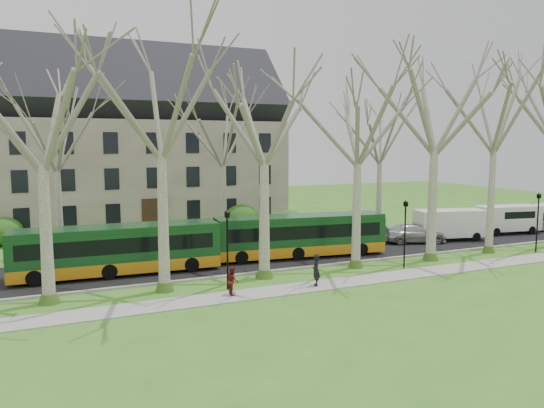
{
  "coord_description": "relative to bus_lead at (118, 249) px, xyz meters",
  "views": [
    {
      "loc": [
        -15.47,
        -27.95,
        8.05
      ],
      "look_at": [
        -1.52,
        3.0,
        4.1
      ],
      "focal_mm": 35.0,
      "sensor_mm": 36.0,
      "label": 1
    }
  ],
  "objects": [
    {
      "name": "ground",
      "position": [
        11.03,
        -4.78,
        -1.59
      ],
      "size": [
        120.0,
        120.0,
        0.0
      ],
      "primitive_type": "plane",
      "color": "#3D7822",
      "rests_on": "ground"
    },
    {
      "name": "sidewalk",
      "position": [
        11.03,
        -7.28,
        -1.56
      ],
      "size": [
        70.0,
        2.0,
        0.06
      ],
      "primitive_type": "cube",
      "color": "gray",
      "rests_on": "ground"
    },
    {
      "name": "road",
      "position": [
        11.03,
        0.72,
        -1.56
      ],
      "size": [
        80.0,
        8.0,
        0.06
      ],
      "primitive_type": "cube",
      "color": "black",
      "rests_on": "ground"
    },
    {
      "name": "curb",
      "position": [
        11.03,
        -3.28,
        -1.52
      ],
      "size": [
        80.0,
        0.25,
        0.14
      ],
      "primitive_type": "cube",
      "color": "#A5A39E",
      "rests_on": "ground"
    },
    {
      "name": "building",
      "position": [
        5.03,
        19.22,
        6.48
      ],
      "size": [
        26.5,
        12.2,
        16.0
      ],
      "color": "gray",
      "rests_on": "ground"
    },
    {
      "name": "tree_row_verge",
      "position": [
        11.03,
        -4.48,
        5.41
      ],
      "size": [
        49.0,
        7.0,
        14.0
      ],
      "color": "gray",
      "rests_on": "ground"
    },
    {
      "name": "tree_row_far",
      "position": [
        9.69,
        6.22,
        4.41
      ],
      "size": [
        33.0,
        7.0,
        12.0
      ],
      "color": "gray",
      "rests_on": "ground"
    },
    {
      "name": "lamp_row",
      "position": [
        11.03,
        -5.78,
        0.98
      ],
      "size": [
        36.22,
        0.22,
        4.3
      ],
      "color": "black",
      "rests_on": "ground"
    },
    {
      "name": "hedges",
      "position": [
        6.36,
        9.22,
        -0.59
      ],
      "size": [
        30.6,
        8.6,
        2.0
      ],
      "color": "#265819",
      "rests_on": "ground"
    },
    {
      "name": "bus_lead",
      "position": [
        0.0,
        0.0,
        0.0
      ],
      "size": [
        12.33,
        3.06,
        3.06
      ],
      "primitive_type": null,
      "rotation": [
        0.0,
        0.0,
        -0.04
      ],
      "color": "#12401A",
      "rests_on": "road"
    },
    {
      "name": "bus_follow",
      "position": [
        12.48,
        -0.05,
        -0.02
      ],
      "size": [
        12.25,
        3.91,
        3.01
      ],
      "primitive_type": null,
      "rotation": [
        0.0,
        0.0,
        -0.12
      ],
      "color": "#12401A",
      "rests_on": "road"
    },
    {
      "name": "sedan",
      "position": [
        23.18,
        0.79,
        -0.79
      ],
      "size": [
        5.47,
        3.52,
        1.48
      ],
      "primitive_type": "imported",
      "rotation": [
        0.0,
        0.0,
        1.26
      ],
      "color": "#A9A8AD",
      "rests_on": "road"
    },
    {
      "name": "van_a",
      "position": [
        26.62,
        0.52,
        -0.29
      ],
      "size": [
        6.03,
        3.39,
        2.49
      ],
      "primitive_type": null,
      "rotation": [
        0.0,
        0.0,
        -0.24
      ],
      "color": "silver",
      "rests_on": "road"
    },
    {
      "name": "van_b",
      "position": [
        33.5,
        0.87,
        -0.3
      ],
      "size": [
        5.88,
        2.99,
        2.45
      ],
      "primitive_type": null,
      "rotation": [
        0.0,
        0.0,
        -0.18
      ],
      "color": "silver",
      "rests_on": "road"
    },
    {
      "name": "pedestrian_a",
      "position": [
        9.72,
        -7.31,
        -0.63
      ],
      "size": [
        0.62,
        0.76,
        1.8
      ],
      "primitive_type": "imported",
      "rotation": [
        0.0,
        0.0,
        -1.91
      ],
      "color": "black",
      "rests_on": "sidewalk"
    },
    {
      "name": "pedestrian_b",
      "position": [
        4.87,
        -7.01,
        -0.78
      ],
      "size": [
        0.66,
        0.8,
        1.5
      ],
      "primitive_type": "imported",
      "rotation": [
        0.0,
        0.0,
        1.44
      ],
      "color": "maroon",
      "rests_on": "sidewalk"
    }
  ]
}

